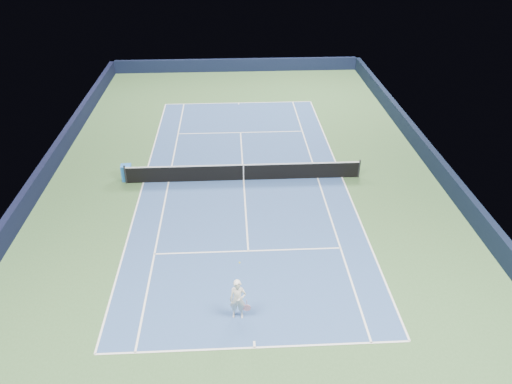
{
  "coord_description": "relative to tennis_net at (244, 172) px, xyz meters",
  "views": [
    {
      "loc": [
        -0.6,
        -23.96,
        13.53
      ],
      "look_at": [
        0.52,
        -3.0,
        1.0
      ],
      "focal_mm": 35.0,
      "sensor_mm": 36.0,
      "label": 1
    }
  ],
  "objects": [
    {
      "name": "center_service_line",
      "position": [
        0.0,
        0.0,
        -0.5
      ],
      "size": [
        0.08,
        12.8,
        0.0
      ],
      "primitive_type": "cube",
      "color": "white",
      "rests_on": "ground"
    },
    {
      "name": "court_surface",
      "position": [
        0.0,
        0.0,
        -0.5
      ],
      "size": [
        10.97,
        23.77,
        0.01
      ],
      "primitive_type": "cube",
      "color": "#2D4A7F",
      "rests_on": "ground"
    },
    {
      "name": "sideline_doubles_left",
      "position": [
        -5.49,
        0.0,
        -0.5
      ],
      "size": [
        0.08,
        23.77,
        0.0
      ],
      "primitive_type": "cube",
      "color": "white",
      "rests_on": "ground"
    },
    {
      "name": "sideline_singles_left",
      "position": [
        -4.12,
        0.0,
        -0.5
      ],
      "size": [
        0.08,
        23.77,
        0.0
      ],
      "primitive_type": "cube",
      "color": "white",
      "rests_on": "ground"
    },
    {
      "name": "sponsor_cube",
      "position": [
        -6.4,
        0.37,
        -0.05
      ],
      "size": [
        0.62,
        0.56,
        0.91
      ],
      "color": "#1D61B3",
      "rests_on": "ground"
    },
    {
      "name": "wall_left",
      "position": [
        -10.82,
        0.0,
        0.05
      ],
      "size": [
        0.35,
        40.0,
        1.1
      ],
      "primitive_type": "cube",
      "color": "black",
      "rests_on": "ground"
    },
    {
      "name": "service_line_near",
      "position": [
        0.0,
        -6.4,
        -0.5
      ],
      "size": [
        8.23,
        0.08,
        0.0
      ],
      "primitive_type": "cube",
      "color": "white",
      "rests_on": "ground"
    },
    {
      "name": "center_mark_far",
      "position": [
        0.0,
        11.73,
        -0.5
      ],
      "size": [
        0.08,
        0.3,
        0.0
      ],
      "primitive_type": "cube",
      "color": "white",
      "rests_on": "ground"
    },
    {
      "name": "baseline_far",
      "position": [
        0.0,
        11.88,
        -0.5
      ],
      "size": [
        10.97,
        0.08,
        0.0
      ],
      "primitive_type": "cube",
      "color": "white",
      "rests_on": "ground"
    },
    {
      "name": "tennis_player",
      "position": [
        -0.53,
        -10.35,
        0.34
      ],
      "size": [
        0.79,
        1.26,
        1.77
      ],
      "color": "white",
      "rests_on": "ground"
    },
    {
      "name": "center_mark_near",
      "position": [
        0.0,
        -11.73,
        -0.5
      ],
      "size": [
        0.08,
        0.3,
        0.0
      ],
      "primitive_type": "cube",
      "color": "white",
      "rests_on": "ground"
    },
    {
      "name": "wall_far",
      "position": [
        0.0,
        19.82,
        0.05
      ],
      "size": [
        22.0,
        0.35,
        1.1
      ],
      "primitive_type": "cube",
      "color": "black",
      "rests_on": "ground"
    },
    {
      "name": "wall_right",
      "position": [
        10.82,
        0.0,
        0.05
      ],
      "size": [
        0.35,
        40.0,
        1.1
      ],
      "primitive_type": "cube",
      "color": "black",
      "rests_on": "ground"
    },
    {
      "name": "tennis_net",
      "position": [
        0.0,
        0.0,
        0.0
      ],
      "size": [
        12.9,
        0.1,
        1.07
      ],
      "color": "black",
      "rests_on": "ground"
    },
    {
      "name": "baseline_near",
      "position": [
        0.0,
        -11.88,
        -0.5
      ],
      "size": [
        10.97,
        0.08,
        0.0
      ],
      "primitive_type": "cube",
      "color": "white",
      "rests_on": "ground"
    },
    {
      "name": "sideline_singles_right",
      "position": [
        4.12,
        0.0,
        -0.5
      ],
      "size": [
        0.08,
        23.77,
        0.0
      ],
      "primitive_type": "cube",
      "color": "white",
      "rests_on": "ground"
    },
    {
      "name": "sideline_doubles_right",
      "position": [
        5.49,
        0.0,
        -0.5
      ],
      "size": [
        0.08,
        23.77,
        0.0
      ],
      "primitive_type": "cube",
      "color": "white",
      "rests_on": "ground"
    },
    {
      "name": "ground",
      "position": [
        0.0,
        0.0,
        -0.5
      ],
      "size": [
        40.0,
        40.0,
        0.0
      ],
      "primitive_type": "plane",
      "color": "#35572F",
      "rests_on": "ground"
    },
    {
      "name": "service_line_far",
      "position": [
        0.0,
        6.4,
        -0.5
      ],
      "size": [
        8.23,
        0.08,
        0.0
      ],
      "primitive_type": "cube",
      "color": "white",
      "rests_on": "ground"
    }
  ]
}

